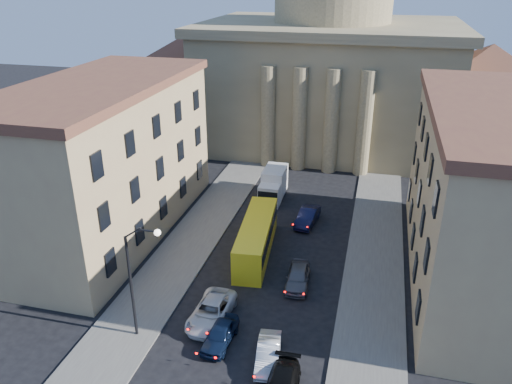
% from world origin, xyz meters
% --- Properties ---
extents(sidewalk_left, '(5.00, 60.00, 0.15)m').
position_xyz_m(sidewalk_left, '(-8.50, 18.00, 0.07)').
color(sidewalk_left, '#514F4A').
rests_on(sidewalk_left, ground).
extents(sidewalk_right, '(5.00, 60.00, 0.15)m').
position_xyz_m(sidewalk_right, '(8.50, 18.00, 0.07)').
color(sidewalk_right, '#514F4A').
rests_on(sidewalk_right, ground).
extents(church, '(68.02, 28.76, 36.60)m').
position_xyz_m(church, '(0.00, 55.47, 11.88)').
color(church, '#776949').
rests_on(church, ground).
extents(building_left, '(11.60, 26.60, 14.70)m').
position_xyz_m(building_left, '(-17.00, 22.00, 7.42)').
color(building_left, tan).
rests_on(building_left, ground).
extents(building_right, '(11.60, 26.60, 14.70)m').
position_xyz_m(building_right, '(17.00, 22.00, 7.42)').
color(building_right, tan).
rests_on(building_right, ground).
extents(street_lamp, '(2.62, 0.44, 8.83)m').
position_xyz_m(street_lamp, '(-6.97, 8.00, 5.29)').
color(street_lamp, black).
rests_on(street_lamp, ground).
extents(car_left_near, '(1.93, 4.30, 1.44)m').
position_xyz_m(car_left_near, '(-1.54, 8.72, 0.72)').
color(car_left_near, black).
rests_on(car_left_near, ground).
extents(car_right_near, '(2.00, 4.36, 1.39)m').
position_xyz_m(car_right_near, '(2.09, 7.73, 0.69)').
color(car_right_near, '#B4B8BD').
rests_on(car_right_near, ground).
extents(car_left_mid, '(2.71, 5.57, 1.53)m').
position_xyz_m(car_left_mid, '(-2.92, 10.90, 0.76)').
color(car_left_mid, silver).
rests_on(car_left_mid, ground).
extents(car_right_far, '(2.13, 4.71, 1.57)m').
position_xyz_m(car_right_far, '(2.48, 16.91, 0.78)').
color(car_right_far, '#4E4F54').
rests_on(car_right_far, ground).
extents(car_right_distant, '(2.20, 4.91, 1.57)m').
position_xyz_m(car_right_distant, '(1.60, 27.78, 0.78)').
color(car_right_distant, black).
rests_on(car_right_distant, ground).
extents(city_bus, '(3.50, 11.12, 3.08)m').
position_xyz_m(city_bus, '(-2.05, 21.00, 1.66)').
color(city_bus, yellow).
rests_on(city_bus, ground).
extents(box_truck, '(2.39, 5.90, 3.23)m').
position_xyz_m(box_truck, '(-3.13, 33.11, 1.53)').
color(box_truck, silver).
rests_on(box_truck, ground).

